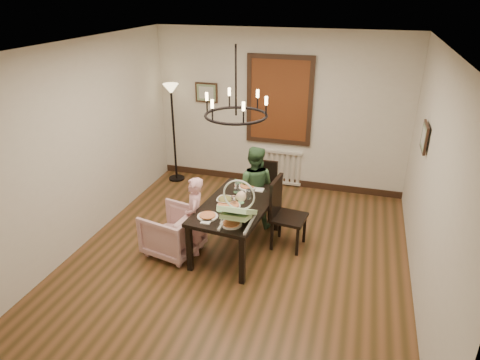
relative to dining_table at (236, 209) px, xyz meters
The scene contains 17 objects.
room_shell 0.80m from the dining_table, 64.18° to the left, with size 4.51×5.00×2.81m.
dining_table is the anchor object (origin of this frame).
chair_far 1.04m from the dining_table, 83.34° to the left, with size 0.40×0.40×0.91m, color black, non-canonical shape.
chair_right 0.75m from the dining_table, 21.54° to the left, with size 0.45×0.45×1.03m, color black, non-canonical shape.
armchair 0.94m from the dining_table, 158.13° to the right, with size 0.69×0.70×0.64m, color beige.
elderly_woman 0.59m from the dining_table, 155.21° to the right, with size 0.34×0.22×0.93m, color #E6A2A9.
seated_man 0.75m from the dining_table, 85.70° to the left, with size 0.52×0.40×1.06m, color #385D37.
baby_bouncer 0.57m from the dining_table, 71.17° to the right, with size 0.43×0.60×0.39m, color #B6EBA2, non-canonical shape.
salad_bowl 0.20m from the dining_table, behind, with size 0.28×0.28×0.07m, color white.
pizza_platter 0.17m from the dining_table, 124.79° to the right, with size 0.32×0.32×0.04m, color tan.
drinking_glass 0.16m from the dining_table, 111.67° to the right, with size 0.07×0.07×0.14m, color silver.
window_blinds 2.48m from the dining_table, 87.68° to the left, with size 1.00×0.03×1.40m, color #5A2F12.
radiator 2.32m from the dining_table, 87.70° to the left, with size 0.92×0.12×0.62m, color silver, non-canonical shape.
picture_back 2.81m from the dining_table, 118.73° to the left, with size 0.42×0.03×0.36m, color black.
picture_right 2.62m from the dining_table, 17.44° to the left, with size 0.42×0.03×0.36m, color black.
floor_lamp 2.69m from the dining_table, 132.48° to the left, with size 0.30×0.30×1.80m, color black, non-canonical shape.
chandelier 1.32m from the dining_table, 63.43° to the right, with size 0.80×0.80×0.04m, color black.
Camera 1 is at (1.41, -4.76, 3.41)m, focal length 32.00 mm.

